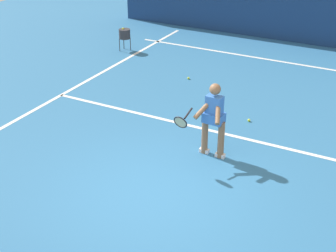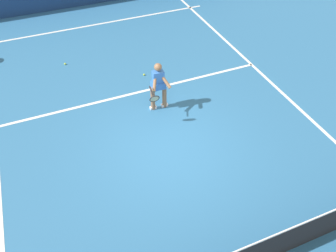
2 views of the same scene
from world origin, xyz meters
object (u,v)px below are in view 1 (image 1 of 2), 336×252
at_px(tennis_ball_mid, 249,120).
at_px(ball_hopper, 125,34).
at_px(tennis_ball_near, 188,78).
at_px(tennis_player, 213,118).

height_order(tennis_ball_mid, ball_hopper, ball_hopper).
relative_size(tennis_ball_near, tennis_ball_mid, 1.00).
xyz_separation_m(tennis_ball_near, tennis_ball_mid, (-2.37, 1.70, 0.00)).
distance_m(tennis_ball_mid, ball_hopper, 6.07).
height_order(tennis_player, ball_hopper, tennis_player).
distance_m(tennis_ball_near, ball_hopper, 3.21).
xyz_separation_m(tennis_ball_near, ball_hopper, (2.89, -1.29, 0.51)).
bearing_deg(ball_hopper, tennis_ball_near, 155.94).
bearing_deg(ball_hopper, tennis_player, 136.72).
bearing_deg(tennis_player, tennis_ball_near, -57.86).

